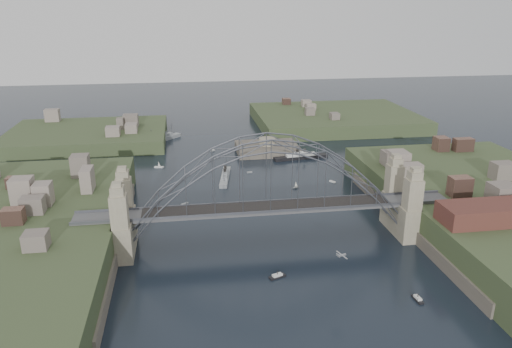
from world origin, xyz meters
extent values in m
plane|color=black|center=(0.00, 0.00, 0.00)|extent=(500.00, 500.00, 0.00)
cube|color=#535355|center=(0.00, 0.00, 8.00)|extent=(84.00, 6.00, 0.70)
cube|color=#50535C|center=(0.00, -3.00, 8.55)|extent=(84.00, 0.25, 0.50)
cube|color=#50535C|center=(0.00, 3.00, 8.55)|extent=(84.00, 0.25, 0.50)
cube|color=black|center=(0.00, 0.00, 8.55)|extent=(55.20, 5.20, 0.35)
cube|color=gray|center=(-31.50, -5.00, 8.85)|extent=(3.40, 3.40, 17.70)
cube|color=gray|center=(-31.50, 5.00, 8.85)|extent=(3.40, 3.40, 17.70)
cube|color=gray|center=(31.50, -5.00, 8.85)|extent=(3.40, 3.40, 17.70)
cube|color=gray|center=(31.50, 5.00, 8.85)|extent=(3.40, 3.40, 17.70)
cube|color=gray|center=(-31.50, 0.00, 4.00)|extent=(4.08, 13.80, 8.00)
cube|color=gray|center=(31.50, 0.00, 4.00)|extent=(4.08, 13.80, 8.00)
cube|color=#575044|center=(-35.50, 0.00, 1.00)|extent=(6.00, 70.00, 4.00)
cube|color=#384727|center=(58.00, 0.00, 2.00)|extent=(50.00, 90.00, 12.00)
cube|color=#575044|center=(35.50, 0.00, 1.00)|extent=(6.00, 70.00, 4.00)
cube|color=#384727|center=(-55.00, 95.00, 0.50)|extent=(60.00, 45.00, 9.00)
cube|color=#384727|center=(50.00, 110.00, 0.75)|extent=(70.00, 55.00, 9.50)
cube|color=#575044|center=(12.00, 70.00, -0.50)|extent=(22.00, 16.00, 7.00)
cylinder|color=gray|center=(12.00, 70.00, 4.20)|extent=(6.00, 6.00, 2.40)
cube|color=#592D26|center=(44.00, -14.00, 10.00)|extent=(20.00, 8.00, 4.00)
cube|color=#535355|center=(39.00, -28.00, 0.70)|extent=(4.00, 22.00, 1.40)
cube|color=#919799|center=(-5.75, 43.64, 0.39)|extent=(5.10, 17.55, 1.55)
cube|color=#919799|center=(-5.75, 43.64, 1.55)|extent=(3.26, 9.73, 1.16)
cube|color=#919799|center=(-5.75, 43.64, 2.42)|extent=(1.96, 4.50, 0.77)
cylinder|color=black|center=(-5.94, 42.44, 3.09)|extent=(0.84, 0.84, 1.55)
cylinder|color=black|center=(-5.55, 44.84, 3.09)|extent=(0.84, 0.84, 1.55)
cylinder|color=#50535C|center=(-6.59, 38.49, 2.90)|extent=(0.15, 0.15, 3.87)
cylinder|color=#50535C|center=(-4.90, 48.80, 2.90)|extent=(0.15, 0.15, 3.87)
cube|color=#919799|center=(-26.34, 92.28, 0.46)|extent=(14.59, 14.86, 1.83)
cube|color=#919799|center=(-26.34, 92.28, 1.83)|extent=(8.38, 8.52, 1.37)
cube|color=#919799|center=(-26.34, 92.28, 2.86)|extent=(4.19, 4.24, 0.92)
cylinder|color=black|center=(-27.24, 91.36, 3.66)|extent=(0.91, 0.91, 1.83)
cylinder|color=black|center=(-25.45, 93.20, 3.66)|extent=(0.91, 0.91, 1.83)
cylinder|color=#50535C|center=(-30.18, 88.35, 3.43)|extent=(0.18, 0.18, 4.58)
cylinder|color=#50535C|center=(-22.51, 96.21, 3.43)|extent=(0.18, 0.18, 4.58)
cube|color=black|center=(22.37, 60.58, 0.35)|extent=(19.62, 5.18, 1.41)
cube|color=white|center=(22.37, 60.58, 1.41)|extent=(10.86, 3.38, 1.06)
cube|color=white|center=(22.37, 60.58, 2.21)|extent=(5.01, 2.08, 0.71)
cylinder|color=black|center=(21.02, 60.40, 2.83)|extent=(0.95, 0.95, 1.41)
cylinder|color=black|center=(23.72, 60.76, 2.83)|extent=(0.95, 0.95, 1.41)
cylinder|color=#50535C|center=(16.59, 59.81, 2.65)|extent=(0.14, 0.14, 3.53)
cylinder|color=#50535C|center=(28.15, 61.35, 2.65)|extent=(0.14, 0.14, 3.53)
cube|color=#9FA1A5|center=(9.23, -23.98, 8.36)|extent=(1.68, 0.75, 0.29)
cube|color=#9FA1A5|center=(9.23, -23.98, 8.41)|extent=(1.20, 3.26, 0.06)
cube|color=#9FA1A5|center=(8.44, -24.21, 8.51)|extent=(0.45, 1.04, 0.36)
cube|color=white|center=(-18.50, 24.53, 0.15)|extent=(2.20, 1.78, 0.45)
cube|color=white|center=(14.04, 32.33, 0.15)|extent=(1.93, 1.51, 0.45)
cylinder|color=#50535C|center=(14.04, 32.33, 1.20)|extent=(0.08, 0.08, 2.20)
cone|color=silver|center=(14.04, 32.33, 1.20)|extent=(1.58, 1.50, 1.92)
cube|color=white|center=(-0.94, -16.03, 0.15)|extent=(3.58, 2.30, 0.45)
cube|color=white|center=(-0.94, -16.03, 0.55)|extent=(2.25, 1.64, 0.40)
cylinder|color=black|center=(-0.94, -16.03, 1.00)|extent=(0.16, 0.16, 0.70)
cube|color=white|center=(26.23, 35.67, 0.15)|extent=(1.73, 2.06, 0.45)
cube|color=white|center=(-26.41, 57.94, 0.15)|extent=(3.24, 1.77, 0.45)
cylinder|color=#50535C|center=(-26.41, 57.94, 1.20)|extent=(0.08, 0.08, 2.20)
cone|color=silver|center=(-26.41, 57.94, 1.20)|extent=(1.45, 1.28, 1.92)
cube|color=white|center=(2.49, 48.11, 0.15)|extent=(1.77, 0.75, 0.45)
cube|color=white|center=(22.83, -27.67, 0.15)|extent=(1.19, 3.00, 0.45)
cube|color=white|center=(22.83, -27.67, 0.55)|extent=(0.95, 1.82, 0.40)
cylinder|color=black|center=(22.83, -27.67, 1.00)|extent=(0.16, 0.16, 0.70)
cube|color=white|center=(-7.47, 74.44, 0.15)|extent=(1.80, 1.70, 0.45)
cube|color=white|center=(-7.47, 74.44, 0.55)|extent=(1.18, 1.13, 0.40)
cylinder|color=black|center=(-7.47, 74.44, 1.00)|extent=(0.16, 0.16, 0.70)
cube|color=white|center=(35.90, 13.69, 0.15)|extent=(2.48, 0.93, 0.45)
camera|label=1|loc=(-17.88, -99.31, 50.89)|focal=34.43mm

